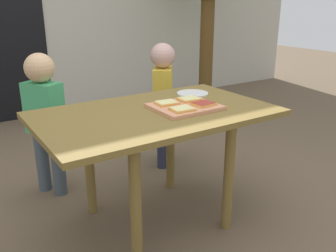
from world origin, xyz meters
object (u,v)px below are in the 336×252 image
at_px(pizza_slice_near_left, 182,109).
at_px(child_left, 45,114).
at_px(pizza_slice_near_right, 204,104).
at_px(plate_white_right, 192,93).
at_px(dining_table, 156,126).
at_px(pizza_slice_far_right, 189,99).
at_px(cutting_board, 185,107).
at_px(pizza_slice_far_left, 167,103).
at_px(child_right, 163,96).

xyz_separation_m(pizza_slice_near_left, child_left, (-0.53, 0.83, -0.15)).
relative_size(pizza_slice_near_right, plate_white_right, 0.64).
height_order(dining_table, child_left, child_left).
height_order(pizza_slice_near_left, child_left, child_left).
distance_m(pizza_slice_far_right, plate_white_right, 0.23).
relative_size(dining_table, cutting_board, 3.63).
height_order(pizza_slice_far_left, pizza_slice_near_left, same).
xyz_separation_m(plate_white_right, child_left, (-0.84, 0.50, -0.13)).
bearing_deg(pizza_slice_near_right, cutting_board, 145.96).
xyz_separation_m(pizza_slice_far_left, pizza_slice_near_left, (0.00, -0.15, 0.00)).
height_order(pizza_slice_near_left, plate_white_right, pizza_slice_near_left).
height_order(pizza_slice_far_right, plate_white_right, pizza_slice_far_right).
distance_m(dining_table, pizza_slice_far_left, 0.15).
distance_m(cutting_board, pizza_slice_near_left, 0.11).
bearing_deg(child_left, dining_table, -58.18).
bearing_deg(pizza_slice_far_right, pizza_slice_far_left, 178.61).
distance_m(dining_table, pizza_slice_near_right, 0.30).
height_order(dining_table, cutting_board, cutting_board).
bearing_deg(pizza_slice_far_right, cutting_board, -140.01).
height_order(pizza_slice_near_right, pizza_slice_near_left, same).
bearing_deg(pizza_slice_far_left, child_left, 127.90).
relative_size(pizza_slice_near_left, pizza_slice_far_right, 1.01).
bearing_deg(pizza_slice_far_left, pizza_slice_near_right, -39.06).
height_order(pizza_slice_near_right, plate_white_right, pizza_slice_near_right).
distance_m(pizza_slice_far_left, pizza_slice_far_right, 0.16).
relative_size(cutting_board, child_right, 0.37).
bearing_deg(pizza_slice_near_left, child_right, 64.49).
bearing_deg(plate_white_right, pizza_slice_near_right, -116.03).
bearing_deg(child_left, pizza_slice_near_right, -49.51).
xyz_separation_m(dining_table, pizza_slice_near_right, (0.26, -0.11, 0.12)).
distance_m(child_left, child_right, 0.90).
height_order(pizza_slice_near_right, child_right, child_right).
bearing_deg(pizza_slice_far_left, cutting_board, -44.21).
xyz_separation_m(dining_table, plate_white_right, (0.40, 0.20, 0.10)).
bearing_deg(child_right, plate_white_right, -98.02).
xyz_separation_m(plate_white_right, child_right, (0.07, 0.47, -0.13)).
bearing_deg(dining_table, plate_white_right, 25.85).
bearing_deg(pizza_slice_near_left, child_left, 122.49).
relative_size(dining_table, pizza_slice_near_right, 10.04).
bearing_deg(plate_white_right, pizza_slice_near_left, -134.05).
bearing_deg(cutting_board, dining_table, 163.95).
bearing_deg(pizza_slice_far_right, pizza_slice_near_left, -136.54).
height_order(dining_table, pizza_slice_near_right, pizza_slice_near_right).
relative_size(pizza_slice_near_left, plate_white_right, 0.61).
xyz_separation_m(dining_table, child_right, (0.47, 0.67, -0.03)).
relative_size(pizza_slice_far_left, child_left, 0.13).
distance_m(pizza_slice_near_right, child_left, 1.07).
xyz_separation_m(pizza_slice_far_left, child_left, (-0.52, 0.67, -0.15)).
height_order(dining_table, pizza_slice_far_right, pizza_slice_far_right).
bearing_deg(pizza_slice_near_right, child_left, 130.49).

